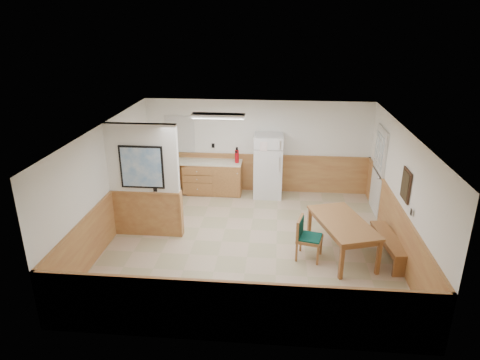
# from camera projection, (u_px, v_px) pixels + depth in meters

# --- Properties ---
(ground) EXTENTS (6.00, 6.00, 0.00)m
(ground) POSITION_uv_depth(u_px,v_px,m) (249.00, 243.00, 9.12)
(ground) COLOR #C3A98C
(ground) RESTS_ON ground
(ceiling) EXTENTS (6.00, 6.00, 0.02)m
(ceiling) POSITION_uv_depth(u_px,v_px,m) (250.00, 128.00, 8.22)
(ceiling) COLOR white
(ceiling) RESTS_ON back_wall
(back_wall) EXTENTS (6.00, 0.02, 2.50)m
(back_wall) POSITION_uv_depth(u_px,v_px,m) (257.00, 147.00, 11.46)
(back_wall) COLOR white
(back_wall) RESTS_ON ground
(right_wall) EXTENTS (0.02, 6.00, 2.50)m
(right_wall) POSITION_uv_depth(u_px,v_px,m) (401.00, 194.00, 8.41)
(right_wall) COLOR white
(right_wall) RESTS_ON ground
(left_wall) EXTENTS (0.02, 6.00, 2.50)m
(left_wall) POSITION_uv_depth(u_px,v_px,m) (106.00, 184.00, 8.93)
(left_wall) COLOR white
(left_wall) RESTS_ON ground
(wainscot_back) EXTENTS (6.00, 0.04, 1.00)m
(wainscot_back) POSITION_uv_depth(u_px,v_px,m) (257.00, 173.00, 11.71)
(wainscot_back) COLOR tan
(wainscot_back) RESTS_ON ground
(wainscot_right) EXTENTS (0.04, 6.00, 1.00)m
(wainscot_right) POSITION_uv_depth(u_px,v_px,m) (395.00, 228.00, 8.68)
(wainscot_right) COLOR tan
(wainscot_right) RESTS_ON ground
(wainscot_left) EXTENTS (0.04, 6.00, 1.00)m
(wainscot_left) POSITION_uv_depth(u_px,v_px,m) (111.00, 216.00, 9.19)
(wainscot_left) COLOR tan
(wainscot_left) RESTS_ON ground
(partition_wall) EXTENTS (1.50, 0.20, 2.50)m
(partition_wall) POSITION_uv_depth(u_px,v_px,m) (144.00, 182.00, 9.05)
(partition_wall) COLOR white
(partition_wall) RESTS_ON ground
(kitchen_counter) EXTENTS (2.20, 0.61, 1.00)m
(kitchen_counter) POSITION_uv_depth(u_px,v_px,m) (212.00, 177.00, 11.55)
(kitchen_counter) COLOR #B0773E
(kitchen_counter) RESTS_ON ground
(exterior_door) EXTENTS (0.07, 1.02, 2.15)m
(exterior_door) POSITION_uv_depth(u_px,v_px,m) (378.00, 171.00, 10.26)
(exterior_door) COLOR silver
(exterior_door) RESTS_ON ground
(kitchen_window) EXTENTS (0.80, 0.04, 1.00)m
(kitchen_window) POSITION_uv_depth(u_px,v_px,m) (180.00, 134.00, 11.51)
(kitchen_window) COLOR silver
(kitchen_window) RESTS_ON back_wall
(wall_painting) EXTENTS (0.04, 0.50, 0.60)m
(wall_painting) POSITION_uv_depth(u_px,v_px,m) (406.00, 185.00, 8.03)
(wall_painting) COLOR #362215
(wall_painting) RESTS_ON right_wall
(fluorescent_fixture) EXTENTS (1.20, 0.30, 0.09)m
(fluorescent_fixture) POSITION_uv_depth(u_px,v_px,m) (218.00, 116.00, 9.52)
(fluorescent_fixture) COLOR silver
(fluorescent_fixture) RESTS_ON ceiling
(refrigerator) EXTENTS (0.75, 0.72, 1.68)m
(refrigerator) POSITION_uv_depth(u_px,v_px,m) (268.00, 166.00, 11.24)
(refrigerator) COLOR white
(refrigerator) RESTS_ON ground
(dining_table) EXTENTS (1.34, 1.90, 0.75)m
(dining_table) POSITION_uv_depth(u_px,v_px,m) (343.00, 225.00, 8.44)
(dining_table) COLOR #A46E3C
(dining_table) RESTS_ON ground
(dining_bench) EXTENTS (0.49, 1.49, 0.45)m
(dining_bench) POSITION_uv_depth(u_px,v_px,m) (389.00, 242.00, 8.45)
(dining_bench) COLOR #A46E3C
(dining_bench) RESTS_ON ground
(dining_chair) EXTENTS (0.75, 0.59, 0.85)m
(dining_chair) POSITION_uv_depth(u_px,v_px,m) (305.00, 235.00, 8.41)
(dining_chair) COLOR #A46E3C
(dining_chair) RESTS_ON ground
(fire_extinguisher) EXTENTS (0.12, 0.12, 0.42)m
(fire_extinguisher) POSITION_uv_depth(u_px,v_px,m) (237.00, 156.00, 11.23)
(fire_extinguisher) COLOR #AC0912
(fire_extinguisher) RESTS_ON kitchen_counter
(soap_bottle) EXTENTS (0.08, 0.08, 0.21)m
(soap_bottle) POSITION_uv_depth(u_px,v_px,m) (175.00, 156.00, 11.47)
(soap_bottle) COLOR green
(soap_bottle) RESTS_ON kitchen_counter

